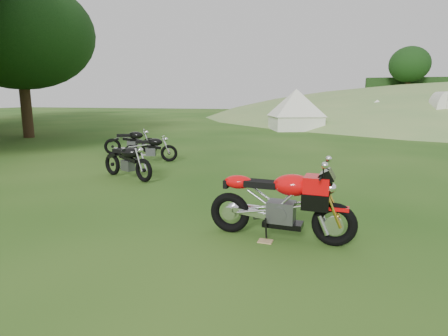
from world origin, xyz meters
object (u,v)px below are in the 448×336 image
(tent_left, at_px, (296,110))
(tent_mid, at_px, (377,112))
(sport_motorcycle, at_px, (280,198))
(plywood_board, at_px, (265,241))
(vintage_moto_a, at_px, (127,160))
(vintage_moto_d, at_px, (131,141))
(vintage_moto_c, at_px, (150,148))

(tent_left, height_order, tent_mid, tent_left)
(sport_motorcycle, relative_size, tent_left, 0.72)
(plywood_board, distance_m, vintage_moto_a, 5.73)
(sport_motorcycle, distance_m, vintage_moto_d, 9.98)
(sport_motorcycle, distance_m, plywood_board, 0.72)
(vintage_moto_d, xyz_separation_m, tent_left, (5.30, 12.84, 0.83))
(sport_motorcycle, relative_size, vintage_moto_a, 1.14)
(sport_motorcycle, relative_size, vintage_moto_c, 1.23)
(tent_left, distance_m, tent_mid, 6.29)
(tent_left, bearing_deg, plywood_board, -106.34)
(vintage_moto_c, distance_m, tent_mid, 19.60)
(vintage_moto_d, height_order, tent_mid, tent_mid)
(tent_mid, bearing_deg, vintage_moto_d, -116.23)
(vintage_moto_c, bearing_deg, vintage_moto_a, -92.27)
(plywood_board, distance_m, vintage_moto_c, 8.05)
(tent_mid, bearing_deg, plywood_board, -92.33)
(vintage_moto_a, height_order, tent_mid, tent_mid)
(sport_motorcycle, distance_m, tent_mid, 23.62)
(vintage_moto_c, relative_size, vintage_moto_d, 0.92)
(plywood_board, bearing_deg, vintage_moto_d, 130.86)
(sport_motorcycle, height_order, vintage_moto_d, sport_motorcycle)
(vintage_moto_c, distance_m, tent_left, 14.71)
(vintage_moto_a, distance_m, tent_mid, 21.72)
(plywood_board, height_order, tent_mid, tent_mid)
(vintage_moto_c, height_order, vintage_moto_d, vintage_moto_d)
(vintage_moto_c, xyz_separation_m, tent_mid, (9.30, 17.24, 0.63))
(vintage_moto_a, bearing_deg, tent_mid, 90.45)
(vintage_moto_a, height_order, vintage_moto_d, vintage_moto_d)
(vintage_moto_d, height_order, tent_left, tent_left)
(vintage_moto_a, bearing_deg, vintage_moto_c, 127.19)
(vintage_moto_c, bearing_deg, vintage_moto_d, 122.49)
(vintage_moto_a, relative_size, tent_left, 0.64)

